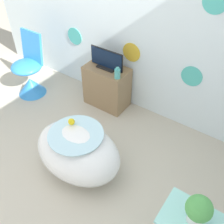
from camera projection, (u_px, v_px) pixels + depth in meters
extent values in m
plane|color=#BCB29E|center=(9.00, 214.00, 2.41)|extent=(12.00, 12.00, 0.00)
cube|color=white|center=(132.00, 5.00, 2.81)|extent=(4.58, 0.04, 2.60)
cylinder|color=#4CBFB2|center=(75.00, 36.00, 3.54)|extent=(0.24, 0.01, 0.24)
cylinder|color=gold|center=(131.00, 52.00, 3.13)|extent=(0.24, 0.01, 0.24)
cylinder|color=#4CBFB2|center=(192.00, 76.00, 2.83)|extent=(0.24, 0.01, 0.24)
cylinder|color=#4CBFB2|center=(216.00, 1.00, 2.28)|extent=(0.24, 0.01, 0.24)
ellipsoid|color=white|center=(78.00, 152.00, 2.61)|extent=(0.92, 0.65, 0.54)
cylinder|color=#B2DBEA|center=(76.00, 134.00, 2.45)|extent=(0.53, 0.53, 0.01)
sphere|color=yellow|center=(71.00, 122.00, 2.50)|extent=(0.06, 0.06, 0.06)
sphere|color=yellow|center=(70.00, 121.00, 2.48)|extent=(0.04, 0.04, 0.04)
cone|color=orange|center=(69.00, 122.00, 2.47)|extent=(0.02, 0.02, 0.02)
cone|color=#338CE0|center=(31.00, 86.00, 3.71)|extent=(0.39, 0.39, 0.24)
ellipsoid|color=#338CE0|center=(26.00, 67.00, 3.51)|extent=(0.41, 0.41, 0.14)
cube|color=#338CE0|center=(32.00, 47.00, 3.46)|extent=(0.35, 0.10, 0.44)
cube|color=#8E704C|center=(107.00, 86.00, 3.43)|extent=(0.56, 0.33, 0.56)
cube|color=white|center=(99.00, 86.00, 3.26)|extent=(0.48, 0.01, 0.16)
cube|color=black|center=(107.00, 67.00, 3.24)|extent=(0.24, 0.12, 0.02)
cube|color=black|center=(107.00, 59.00, 3.16)|extent=(0.46, 0.01, 0.24)
cube|color=#0F1E38|center=(106.00, 59.00, 3.16)|extent=(0.44, 0.01, 0.22)
cylinder|color=#51B2AD|center=(117.00, 74.00, 3.04)|extent=(0.07, 0.07, 0.12)
cylinder|color=#51B2AD|center=(117.00, 68.00, 3.00)|extent=(0.04, 0.04, 0.02)
cube|color=#99E0D8|center=(194.00, 221.00, 1.79)|extent=(0.45, 0.33, 0.02)
cylinder|color=#99E0D8|center=(170.00, 210.00, 2.15)|extent=(0.03, 0.03, 0.54)
cylinder|color=white|center=(195.00, 217.00, 1.76)|extent=(0.11, 0.11, 0.08)
sphere|color=#4C9E4C|center=(199.00, 208.00, 1.68)|extent=(0.18, 0.18, 0.18)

